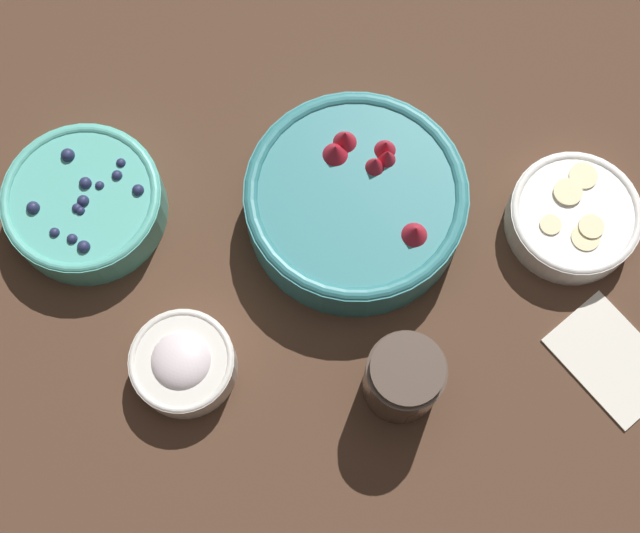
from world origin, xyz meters
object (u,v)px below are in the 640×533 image
bowl_cream (183,363)px  jar_chocolate (403,379)px  bowl_strawberries (356,200)px  bowl_bananas (573,217)px  bowl_blueberries (84,202)px

bowl_cream → jar_chocolate: (-0.19, -0.13, 0.02)m
bowl_cream → bowl_strawberries: bearing=-95.7°
bowl_bananas → bowl_cream: size_ratio=1.31×
bowl_strawberries → bowl_blueberries: size_ratio=1.38×
bowl_strawberries → jar_chocolate: jar_chocolate is taller
bowl_bananas → bowl_blueberries: bearing=38.4°
bowl_blueberries → bowl_cream: bowl_blueberries is taller
bowl_strawberries → jar_chocolate: bearing=143.0°
bowl_cream → jar_chocolate: 0.23m
bowl_strawberries → bowl_blueberries: bowl_strawberries is taller
bowl_strawberries → bowl_bananas: bowl_strawberries is taller
bowl_bananas → bowl_strawberries: bearing=36.8°
bowl_cream → jar_chocolate: size_ratio=1.10×
bowl_bananas → bowl_cream: (0.22, 0.41, 0.00)m
bowl_blueberries → bowl_cream: 0.22m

